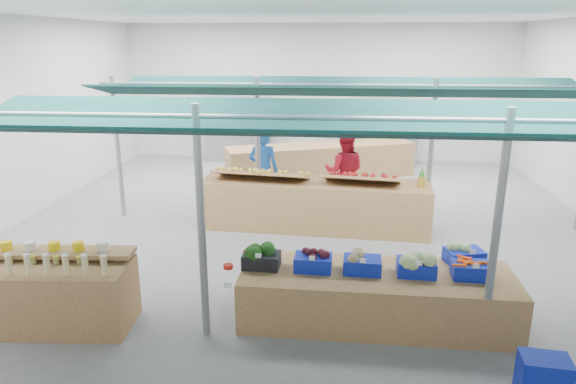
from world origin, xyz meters
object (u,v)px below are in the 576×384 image
(crate_stack, at_px, (543,383))
(vendor_right, at_px, (344,172))
(vendor_left, at_px, (263,170))
(fruit_counter, at_px, (314,205))
(veg_counter, at_px, (376,296))
(bottle_shelf, at_px, (57,292))

(crate_stack, bearing_deg, vendor_right, 107.83)
(vendor_left, distance_m, vendor_right, 1.80)
(fruit_counter, bearing_deg, vendor_left, 141.11)
(fruit_counter, height_order, vendor_right, vendor_right)
(vendor_right, bearing_deg, veg_counter, 98.61)
(bottle_shelf, xyz_separation_m, crate_stack, (5.84, -1.08, -0.18))
(bottle_shelf, relative_size, vendor_right, 1.11)
(fruit_counter, xyz_separation_m, crate_stack, (2.61, -5.15, -0.20))
(vendor_right, bearing_deg, vendor_left, 3.62)
(bottle_shelf, distance_m, vendor_left, 5.58)
(crate_stack, bearing_deg, bottle_shelf, 169.56)
(vendor_left, xyz_separation_m, vendor_right, (1.80, 0.00, 0.00))
(crate_stack, relative_size, vendor_right, 0.32)
(bottle_shelf, relative_size, fruit_counter, 0.44)
(crate_stack, relative_size, vendor_left, 0.32)
(crate_stack, distance_m, vendor_right, 6.60)
(fruit_counter, bearing_deg, veg_counter, -70.57)
(crate_stack, bearing_deg, vendor_left, 121.37)
(fruit_counter, height_order, crate_stack, fruit_counter)
(fruit_counter, bearing_deg, bottle_shelf, -124.76)
(bottle_shelf, bearing_deg, vendor_left, 64.24)
(veg_counter, xyz_separation_m, crate_stack, (1.60, -1.60, -0.06))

